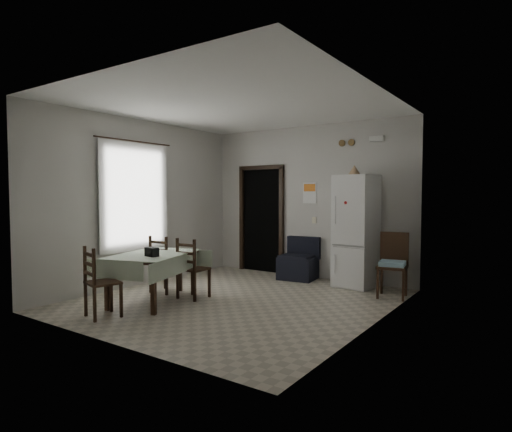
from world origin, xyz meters
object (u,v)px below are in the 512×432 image
at_px(dining_table, 153,278).
at_px(dining_chair_far_right, 193,268).
at_px(corner_chair, 392,265).
at_px(dining_chair_near_head, 103,282).
at_px(dining_chair_far_left, 166,264).
at_px(navy_seat, 298,258).
at_px(fridge, 356,231).

bearing_deg(dining_table, dining_chair_far_right, 41.79).
bearing_deg(corner_chair, dining_chair_far_right, -153.95).
xyz_separation_m(corner_chair, dining_chair_near_head, (-2.78, -3.18, -0.04)).
bearing_deg(dining_chair_far_left, corner_chair, -155.53).
relative_size(dining_table, dining_chair_near_head, 1.50).
relative_size(dining_chair_far_left, dining_chair_far_right, 1.00).
height_order(navy_seat, dining_chair_near_head, dining_chair_near_head).
relative_size(navy_seat, dining_chair_far_left, 0.84).
height_order(fridge, dining_chair_far_left, fridge).
bearing_deg(navy_seat, fridge, -6.86).
bearing_deg(dining_chair_far_right, corner_chair, -146.37).
height_order(corner_chair, dining_chair_far_right, corner_chair).
bearing_deg(navy_seat, dining_chair_far_right, -112.51).
distance_m(navy_seat, corner_chair, 1.94).
bearing_deg(dining_chair_near_head, corner_chair, -115.33).
height_order(fridge, dining_table, fridge).
height_order(dining_table, dining_chair_far_left, dining_chair_far_left).
bearing_deg(dining_chair_far_right, dining_table, 57.31).
height_order(navy_seat, dining_chair_far_right, dining_chair_far_right).
xyz_separation_m(fridge, dining_chair_far_right, (-1.75, -2.19, -0.50)).
bearing_deg(fridge, dining_chair_far_right, -122.18).
bearing_deg(dining_chair_near_head, dining_chair_far_right, -85.10).
distance_m(navy_seat, dining_table, 2.87).
distance_m(corner_chair, dining_chair_far_right, 3.07).
bearing_deg(dining_chair_far_right, navy_seat, -107.15).
distance_m(fridge, navy_seat, 1.27).
distance_m(navy_seat, dining_chair_far_right, 2.28).
bearing_deg(dining_chair_far_right, dining_chair_near_head, 77.57).
bearing_deg(dining_chair_far_left, dining_chair_far_right, 172.08).
xyz_separation_m(dining_chair_far_right, dining_chair_near_head, (-0.27, -1.42, -0.00)).
bearing_deg(corner_chair, dining_chair_far_left, -160.52).
xyz_separation_m(fridge, navy_seat, (-1.13, 0.00, -0.57)).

